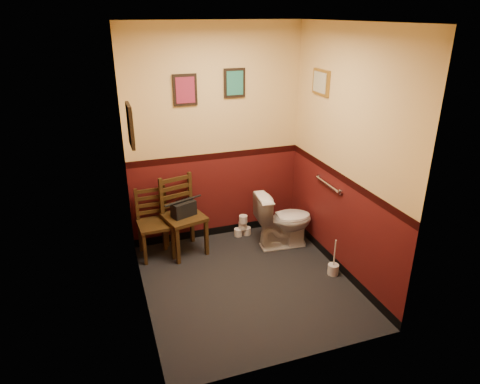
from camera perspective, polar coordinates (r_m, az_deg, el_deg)
name	(u,v)px	position (r m, az deg, el deg)	size (l,w,h in m)	color
floor	(247,283)	(4.85, 0.98, -12.05)	(2.20, 2.40, 0.00)	black
ceiling	(249,22)	(3.98, 1.26, 21.75)	(2.20, 2.40, 0.00)	silver
wall_back	(215,137)	(5.32, -3.35, 7.27)	(2.20, 2.70, 0.00)	#4E1211
wall_front	(303,221)	(3.21, 8.42, -3.79)	(2.20, 2.70, 0.00)	#4E1211
wall_left	(135,182)	(4.01, -13.86, 1.30)	(2.40, 2.70, 0.00)	#4E1211
wall_right	(345,157)	(4.70, 13.86, 4.51)	(2.40, 2.70, 0.00)	#4E1211
grab_bar	(328,184)	(5.01, 11.64, 1.02)	(0.05, 0.56, 0.06)	silver
framed_print_back_a	(185,90)	(5.09, -7.34, 13.34)	(0.28, 0.04, 0.36)	black
framed_print_back_b	(235,83)	(5.23, -0.73, 14.34)	(0.26, 0.04, 0.34)	black
framed_print_left	(130,125)	(3.96, -14.40, 8.59)	(0.04, 0.30, 0.38)	black
framed_print_right	(321,82)	(5.03, 10.73, 14.19)	(0.04, 0.34, 0.28)	olive
toilet	(284,220)	(5.43, 5.85, -3.76)	(0.40, 0.72, 0.71)	white
toilet_brush	(333,269)	(5.07, 12.32, -9.95)	(0.12, 0.12, 0.45)	silver
chair_left	(154,223)	(5.28, -11.36, -4.07)	(0.41, 0.41, 0.84)	#3F2B13
chair_right	(183,216)	(5.27, -7.67, -3.17)	(0.55, 0.55, 0.96)	#3F2B13
handbag	(184,209)	(5.18, -7.53, -2.23)	(0.32, 0.24, 0.21)	black
tp_stack	(243,227)	(5.73, 0.37, -4.68)	(0.23, 0.14, 0.30)	silver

